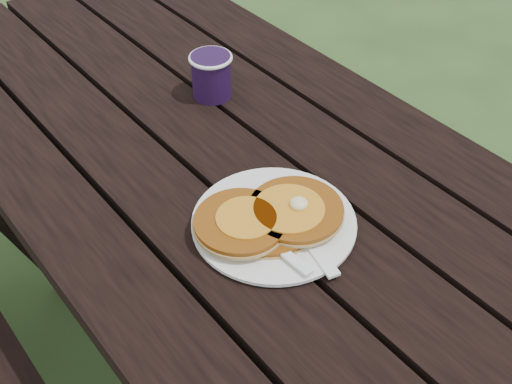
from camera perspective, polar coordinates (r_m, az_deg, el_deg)
picnic_table at (r=1.39m, az=-0.43°, el=-10.29°), size 1.36×1.80×0.75m
plate at (r=1.01m, az=1.60°, el=-2.79°), size 0.27×0.27×0.01m
pancake_stack at (r=0.99m, az=1.28°, el=-2.24°), size 0.23×0.18×0.04m
knife at (r=0.99m, az=4.40°, el=-3.89°), size 0.06×0.18×0.00m
fork at (r=0.95m, az=2.51°, el=-5.38°), size 0.04×0.16×0.01m
coffee_cup at (r=1.28m, az=-4.00°, el=10.51°), size 0.09×0.09×0.09m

